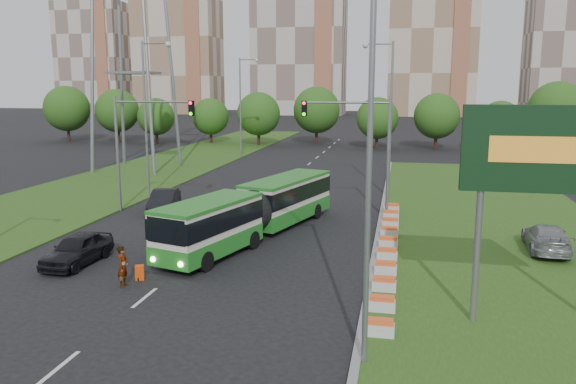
% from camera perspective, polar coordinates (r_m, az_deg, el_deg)
% --- Properties ---
extents(ground, '(360.00, 360.00, 0.00)m').
position_cam_1_polar(ground, '(28.67, -3.64, -6.83)').
color(ground, black).
rests_on(ground, ground).
extents(grass_median, '(14.00, 60.00, 0.15)m').
position_cam_1_polar(grass_median, '(35.89, 20.47, -3.78)').
color(grass_median, '#274F16').
rests_on(grass_median, ground).
extents(median_kerb, '(0.30, 60.00, 0.18)m').
position_cam_1_polar(median_kerb, '(35.44, 9.30, -3.39)').
color(median_kerb, gray).
rests_on(median_kerb, ground).
extents(left_verge, '(12.00, 110.00, 0.10)m').
position_cam_1_polar(left_verge, '(57.87, -14.49, 1.81)').
color(left_verge, '#274F16').
rests_on(left_verge, ground).
extents(lane_markings, '(0.20, 100.00, 0.01)m').
position_cam_1_polar(lane_markings, '(48.26, -0.91, 0.38)').
color(lane_markings, silver).
rests_on(lane_markings, ground).
extents(flower_planters, '(1.10, 20.30, 0.60)m').
position_cam_1_polar(flower_planters, '(29.44, 10.10, -5.59)').
color(flower_planters, silver).
rests_on(flower_planters, grass_median).
extents(billboard, '(6.00, 0.37, 8.00)m').
position_cam_1_polar(billboard, '(21.13, 25.25, 3.02)').
color(billboard, gray).
rests_on(billboard, ground).
extents(traffic_mast_median, '(5.76, 0.32, 8.00)m').
position_cam_1_polar(traffic_mast_median, '(36.61, 7.68, 5.46)').
color(traffic_mast_median, gray).
rests_on(traffic_mast_median, ground).
extents(traffic_mast_left, '(5.76, 0.32, 8.00)m').
position_cam_1_polar(traffic_mast_left, '(39.64, -14.96, 5.59)').
color(traffic_mast_left, gray).
rests_on(traffic_mast_left, ground).
extents(street_lamps, '(36.00, 60.00, 12.00)m').
position_cam_1_polar(street_lamps, '(37.88, -4.20, 6.68)').
color(street_lamps, gray).
rests_on(street_lamps, ground).
extents(tree_line, '(120.00, 8.00, 9.00)m').
position_cam_1_polar(tree_line, '(81.53, 13.55, 7.47)').
color(tree_line, '#265216').
rests_on(tree_line, ground).
extents(apartment_tower_west, '(26.00, 15.00, 48.00)m').
position_cam_1_polar(apartment_tower_west, '(191.21, -11.13, 15.07)').
color(apartment_tower_west, beige).
rests_on(apartment_tower_west, ground).
extents(apartment_tower_cwest, '(28.00, 15.00, 52.00)m').
position_cam_1_polar(apartment_tower_cwest, '(180.14, 1.18, 16.18)').
color(apartment_tower_cwest, beige).
rests_on(apartment_tower_cwest, ground).
extents(apartment_tower_ceast, '(25.00, 15.00, 50.00)m').
position_cam_1_polar(apartment_tower_ceast, '(177.32, 14.50, 15.62)').
color(apartment_tower_ceast, beige).
rests_on(apartment_tower_ceast, ground).
extents(midrise_west, '(22.00, 14.00, 36.00)m').
position_cam_1_polar(midrise_west, '(204.07, -19.07, 12.71)').
color(midrise_west, beige).
rests_on(midrise_west, ground).
extents(articulated_bus, '(2.44, 15.67, 2.58)m').
position_cam_1_polar(articulated_bus, '(32.46, -3.64, -1.86)').
color(articulated_bus, beige).
rests_on(articulated_bus, ground).
extents(car_left_near, '(1.94, 4.50, 1.51)m').
position_cam_1_polar(car_left_near, '(29.54, -20.62, -5.45)').
color(car_left_near, black).
rests_on(car_left_near, ground).
extents(car_left_far, '(2.62, 4.90, 1.53)m').
position_cam_1_polar(car_left_far, '(40.09, -12.46, -0.87)').
color(car_left_far, black).
rests_on(car_left_far, ground).
extents(car_median, '(2.27, 4.96, 1.41)m').
position_cam_1_polar(car_median, '(32.28, 24.78, -4.24)').
color(car_median, gray).
rests_on(car_median, grass_median).
extents(pedestrian, '(0.49, 0.70, 1.82)m').
position_cam_1_polar(pedestrian, '(25.62, -16.42, -7.26)').
color(pedestrian, gray).
rests_on(pedestrian, ground).
extents(shopping_trolley, '(0.39, 0.41, 0.67)m').
position_cam_1_polar(shopping_trolley, '(26.46, -14.84, -7.93)').
color(shopping_trolley, '#E0460B').
rests_on(shopping_trolley, ground).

